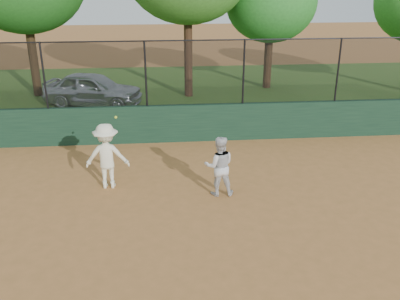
{
  "coord_description": "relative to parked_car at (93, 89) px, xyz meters",
  "views": [
    {
      "loc": [
        -0.09,
        -7.41,
        5.09
      ],
      "look_at": [
        0.8,
        2.2,
        1.2
      ],
      "focal_mm": 40.0,
      "sensor_mm": 36.0,
      "label": 1
    }
  ],
  "objects": [
    {
      "name": "ground",
      "position": [
        2.78,
        -10.46,
        -0.67
      ],
      "size": [
        80.0,
        80.0,
        0.0
      ],
      "primitive_type": "plane",
      "color": "#B07039",
      "rests_on": "ground"
    },
    {
      "name": "back_wall",
      "position": [
        2.78,
        -4.46,
        -0.07
      ],
      "size": [
        26.0,
        0.2,
        1.2
      ],
      "primitive_type": "cube",
      "color": "#1B3C26",
      "rests_on": "ground"
    },
    {
      "name": "grass_strip",
      "position": [
        2.78,
        1.54,
        -0.67
      ],
      "size": [
        36.0,
        12.0,
        0.01
      ],
      "primitive_type": "cube",
      "color": "#2F5119",
      "rests_on": "ground"
    },
    {
      "name": "parked_car",
      "position": [
        0.0,
        0.0,
        0.0
      ],
      "size": [
        4.21,
        2.6,
        1.34
      ],
      "primitive_type": "imported",
      "rotation": [
        0.0,
        0.0,
        1.29
      ],
      "color": "#AAAEB4",
      "rests_on": "ground"
    },
    {
      "name": "player_second",
      "position": [
        4.05,
        -8.2,
        0.08
      ],
      "size": [
        0.75,
        0.59,
        1.49
      ],
      "primitive_type": "imported",
      "rotation": [
        0.0,
        0.0,
        3.1
      ],
      "color": "silver",
      "rests_on": "ground"
    },
    {
      "name": "player_main",
      "position": [
        1.33,
        -7.55,
        0.17
      ],
      "size": [
        1.1,
        0.67,
        1.97
      ],
      "color": "#F1EECC",
      "rests_on": "ground"
    },
    {
      "name": "fence_assembly",
      "position": [
        2.75,
        -4.46,
        1.57
      ],
      "size": [
        26.0,
        0.06,
        2.0
      ],
      "color": "black",
      "rests_on": "back_wall"
    },
    {
      "name": "tree_3",
      "position": [
        7.69,
        2.28,
        3.13
      ],
      "size": [
        4.03,
        3.66,
        5.55
      ],
      "color": "#3D2614",
      "rests_on": "ground"
    }
  ]
}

